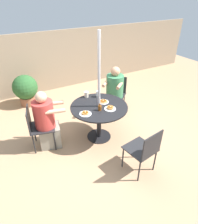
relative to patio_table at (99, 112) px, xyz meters
The scene contains 16 objects.
ground_plane 0.60m from the patio_table, ahead, with size 12.00×12.00×0.00m, color tan.
back_fence 2.69m from the patio_table, 90.00° to the left, with size 10.00×0.06×1.65m, color gray.
patio_table is the anchor object (origin of this frame).
umbrella_pole 0.44m from the patio_table, ahead, with size 0.05×0.05×2.07m, color #ADADB2.
patio_chair_north 1.16m from the patio_table, 39.90° to the left, with size 0.61×0.61×0.84m.
diner_north 0.99m from the patio_table, 39.90° to the left, with size 0.62×0.61×1.16m.
patio_chair_east 1.16m from the patio_table, 165.25° to the left, with size 0.53×0.53×0.84m.
diner_east 0.99m from the patio_table, 165.25° to the left, with size 0.59×0.47×1.14m.
patio_chair_south 1.16m from the patio_table, 81.52° to the right, with size 0.49×0.49×0.84m.
pancake_plate_a 0.27m from the patio_table, 56.94° to the right, with size 0.21×0.21×0.06m.
pancake_plate_b 0.22m from the patio_table, 31.95° to the left, with size 0.21×0.21×0.04m.
pancake_plate_c 0.40m from the patio_table, 159.40° to the right, with size 0.21×0.21×0.05m.
syrup_bottle 0.24m from the patio_table, 113.78° to the right, with size 0.08×0.06×0.14m.
coffee_cup 0.49m from the patio_table, 95.48° to the left, with size 0.08×0.08×0.12m.
drinking_glass_a 0.42m from the patio_table, 63.36° to the left, with size 0.08×0.08×0.13m, color silver.
potted_shrub 2.29m from the patio_table, 115.04° to the left, with size 0.62×0.62×0.80m.
Camera 1 is at (-1.57, -2.82, 2.60)m, focal length 32.00 mm.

